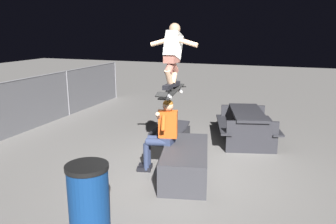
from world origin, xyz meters
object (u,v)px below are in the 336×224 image
object	(u,v)px
ledge_box_main	(185,162)
person_sitting_on_ledge	(162,131)
kicker_ramp	(170,135)
skater_airborne	(173,53)
picnic_table_back	(247,122)
skateboard	(172,92)
trash_bin	(89,197)

from	to	relation	value
ledge_box_main	person_sitting_on_ledge	world-z (taller)	person_sitting_on_ledge
ledge_box_main	kicker_ramp	size ratio (longest dim) A/B	1.62
skater_airborne	picnic_table_back	size ratio (longest dim) A/B	0.56
skater_airborne	kicker_ramp	world-z (taller)	skater_airborne
skateboard	picnic_table_back	distance (m)	2.70
trash_bin	kicker_ramp	bearing A→B (deg)	4.91
kicker_ramp	skater_airborne	bearing A→B (deg)	-158.46
skateboard	ledge_box_main	bearing A→B (deg)	-111.89
ledge_box_main	skateboard	bearing A→B (deg)	68.11
skateboard	picnic_table_back	size ratio (longest dim) A/B	0.51
ledge_box_main	person_sitting_on_ledge	size ratio (longest dim) A/B	1.26
kicker_ramp	trash_bin	bearing A→B (deg)	-175.09
skater_airborne	kicker_ramp	distance (m)	2.93
kicker_ramp	trash_bin	distance (m)	4.11
skater_airborne	kicker_ramp	size ratio (longest dim) A/B	1.04
picnic_table_back	kicker_ramp	bearing A→B (deg)	100.58
person_sitting_on_ledge	trash_bin	bearing A→B (deg)	174.69
ledge_box_main	picnic_table_back	world-z (taller)	picnic_table_back
ledge_box_main	person_sitting_on_ledge	bearing A→B (deg)	78.07
skateboard	trash_bin	world-z (taller)	skateboard
picnic_table_back	skater_airborne	bearing A→B (deg)	153.47
skateboard	picnic_table_back	xyz separation A→B (m)	(2.24, -1.09, -1.04)
person_sitting_on_ledge	kicker_ramp	distance (m)	2.13
ledge_box_main	skateboard	world-z (taller)	skateboard
person_sitting_on_ledge	trash_bin	distance (m)	2.18
person_sitting_on_ledge	picnic_table_back	xyz separation A→B (m)	(2.27, -1.27, -0.28)
ledge_box_main	picnic_table_back	distance (m)	2.51
picnic_table_back	skateboard	bearing A→B (deg)	154.02
trash_bin	ledge_box_main	bearing A→B (deg)	-18.70
skateboard	skater_airborne	distance (m)	0.69
ledge_box_main	trash_bin	bearing A→B (deg)	161.30
skateboard	trash_bin	distance (m)	2.45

